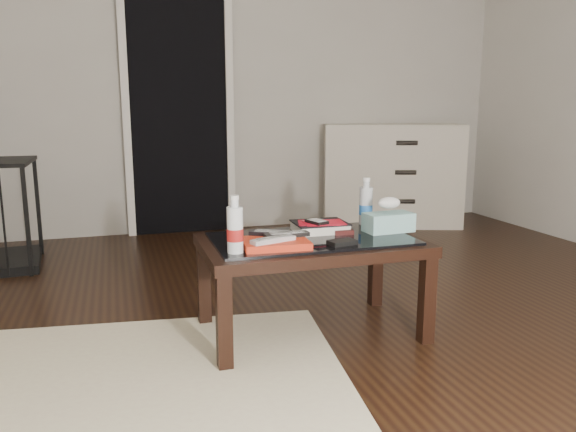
{
  "coord_description": "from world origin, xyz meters",
  "views": [
    {
      "loc": [
        -0.93,
        -2.27,
        1.05
      ],
      "look_at": [
        -0.17,
        0.18,
        0.55
      ],
      "focal_mm": 35.0,
      "sensor_mm": 36.0,
      "label": 1
    }
  ],
  "objects_px": {
    "coffee_table": "(311,251)",
    "water_bottle_left": "(235,224)",
    "dresser": "(391,175)",
    "textbook": "(320,227)",
    "water_bottle_right": "(366,201)",
    "tissue_box": "(388,222)"
  },
  "relations": [
    {
      "from": "coffee_table",
      "to": "water_bottle_left",
      "type": "relative_size",
      "value": 4.2
    },
    {
      "from": "dresser",
      "to": "textbook",
      "type": "relative_size",
      "value": 5.19
    },
    {
      "from": "textbook",
      "to": "water_bottle_right",
      "type": "relative_size",
      "value": 1.05
    },
    {
      "from": "water_bottle_left",
      "to": "water_bottle_right",
      "type": "distance_m",
      "value": 0.83
    },
    {
      "from": "coffee_table",
      "to": "dresser",
      "type": "bearing_deg",
      "value": 54.62
    },
    {
      "from": "tissue_box",
      "to": "water_bottle_right",
      "type": "bearing_deg",
      "value": 95.44
    },
    {
      "from": "coffee_table",
      "to": "textbook",
      "type": "distance_m",
      "value": 0.16
    },
    {
      "from": "textbook",
      "to": "water_bottle_left",
      "type": "relative_size",
      "value": 1.05
    },
    {
      "from": "dresser",
      "to": "water_bottle_right",
      "type": "distance_m",
      "value": 2.27
    },
    {
      "from": "water_bottle_right",
      "to": "tissue_box",
      "type": "xyz_separation_m",
      "value": [
        0.03,
        -0.19,
        -0.07
      ]
    },
    {
      "from": "water_bottle_right",
      "to": "dresser",
      "type": "bearing_deg",
      "value": 59.24
    },
    {
      "from": "coffee_table",
      "to": "textbook",
      "type": "bearing_deg",
      "value": 51.98
    },
    {
      "from": "coffee_table",
      "to": "textbook",
      "type": "xyz_separation_m",
      "value": [
        0.08,
        0.1,
        0.09
      ]
    },
    {
      "from": "water_bottle_left",
      "to": "tissue_box",
      "type": "relative_size",
      "value": 1.03
    },
    {
      "from": "textbook",
      "to": "water_bottle_right",
      "type": "bearing_deg",
      "value": 19.3
    },
    {
      "from": "water_bottle_right",
      "to": "textbook",
      "type": "bearing_deg",
      "value": -161.77
    },
    {
      "from": "tissue_box",
      "to": "textbook",
      "type": "bearing_deg",
      "value": 158.91
    },
    {
      "from": "textbook",
      "to": "dresser",
      "type": "bearing_deg",
      "value": 55.83
    },
    {
      "from": "textbook",
      "to": "water_bottle_left",
      "type": "xyz_separation_m",
      "value": [
        -0.47,
        -0.27,
        0.1
      ]
    },
    {
      "from": "coffee_table",
      "to": "water_bottle_left",
      "type": "bearing_deg",
      "value": -157.09
    },
    {
      "from": "coffee_table",
      "to": "textbook",
      "type": "height_order",
      "value": "textbook"
    },
    {
      "from": "dresser",
      "to": "tissue_box",
      "type": "xyz_separation_m",
      "value": [
        -1.13,
        -2.13,
        0.06
      ]
    }
  ]
}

